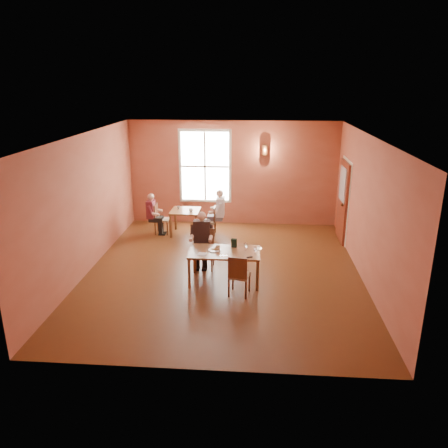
# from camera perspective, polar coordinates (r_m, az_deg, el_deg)

# --- Properties ---
(ground) EXTENTS (6.00, 7.00, 0.01)m
(ground) POSITION_cam_1_polar(r_m,az_deg,el_deg) (9.81, -0.09, -6.20)
(ground) COLOR brown
(ground) RESTS_ON ground
(wall_back) EXTENTS (6.00, 0.04, 3.00)m
(wall_back) POSITION_cam_1_polar(r_m,az_deg,el_deg) (12.68, 1.16, 6.63)
(wall_back) COLOR brown
(wall_back) RESTS_ON ground
(wall_front) EXTENTS (6.00, 0.04, 3.00)m
(wall_front) POSITION_cam_1_polar(r_m,az_deg,el_deg) (6.02, -2.75, -7.01)
(wall_front) COLOR brown
(wall_front) RESTS_ON ground
(wall_left) EXTENTS (0.04, 7.00, 3.00)m
(wall_left) POSITION_cam_1_polar(r_m,az_deg,el_deg) (9.98, -17.56, 2.51)
(wall_left) COLOR brown
(wall_left) RESTS_ON ground
(wall_right) EXTENTS (0.04, 7.00, 3.00)m
(wall_right) POSITION_cam_1_polar(r_m,az_deg,el_deg) (9.54, 18.18, 1.75)
(wall_right) COLOR brown
(wall_right) RESTS_ON ground
(ceiling) EXTENTS (6.00, 7.00, 0.04)m
(ceiling) POSITION_cam_1_polar(r_m,az_deg,el_deg) (8.99, -0.10, 11.47)
(ceiling) COLOR white
(ceiling) RESTS_ON wall_back
(window) EXTENTS (1.36, 0.10, 1.96)m
(window) POSITION_cam_1_polar(r_m,az_deg,el_deg) (12.66, -2.49, 7.52)
(window) COLOR white
(window) RESTS_ON wall_back
(door) EXTENTS (0.12, 1.04, 2.10)m
(door) POSITION_cam_1_polar(r_m,az_deg,el_deg) (11.81, 15.21, 2.85)
(door) COLOR maroon
(door) RESTS_ON ground
(wall_sconce) EXTENTS (0.16, 0.16, 0.28)m
(wall_sconce) POSITION_cam_1_polar(r_m,az_deg,el_deg) (12.44, 5.36, 9.60)
(wall_sconce) COLOR brown
(wall_sconce) RESTS_ON wall_back
(main_table) EXTENTS (1.47, 0.82, 0.69)m
(main_table) POSITION_cam_1_polar(r_m,az_deg,el_deg) (9.20, 0.07, -5.57)
(main_table) COLOR brown
(main_table) RESTS_ON ground
(chair_diner_main) EXTENTS (0.40, 0.40, 0.89)m
(chair_diner_main) POSITION_cam_1_polar(r_m,az_deg,el_deg) (9.81, -2.56, -3.38)
(chair_diner_main) COLOR #48240F
(chair_diner_main) RESTS_ON ground
(diner_main) EXTENTS (0.49, 0.49, 1.22)m
(diner_main) POSITION_cam_1_polar(r_m,az_deg,el_deg) (9.72, -2.59, -2.55)
(diner_main) COLOR #43291F
(diner_main) RESTS_ON ground
(chair_empty) EXTENTS (0.44, 0.44, 0.85)m
(chair_empty) POSITION_cam_1_polar(r_m,az_deg,el_deg) (8.65, 2.02, -6.61)
(chair_empty) COLOR #513219
(chair_empty) RESTS_ON ground
(plate_food) EXTENTS (0.30, 0.30, 0.03)m
(plate_food) POSITION_cam_1_polar(r_m,az_deg,el_deg) (9.11, -1.25, -3.37)
(plate_food) COLOR silver
(plate_food) RESTS_ON main_table
(sandwich) EXTENTS (0.09, 0.09, 0.10)m
(sandwich) POSITION_cam_1_polar(r_m,az_deg,el_deg) (9.11, -0.82, -3.17)
(sandwich) COLOR tan
(sandwich) RESTS_ON main_table
(goblet_a) EXTENTS (0.07, 0.07, 0.18)m
(goblet_a) POSITION_cam_1_polar(r_m,az_deg,el_deg) (9.09, 2.83, -2.96)
(goblet_a) COLOR white
(goblet_a) RESTS_ON main_table
(goblet_b) EXTENTS (0.07, 0.07, 0.17)m
(goblet_b) POSITION_cam_1_polar(r_m,az_deg,el_deg) (8.91, 4.09, -3.47)
(goblet_b) COLOR white
(goblet_b) RESTS_ON main_table
(menu_stand) EXTENTS (0.13, 0.08, 0.20)m
(menu_stand) POSITION_cam_1_polar(r_m,az_deg,el_deg) (9.25, 1.32, -2.50)
(menu_stand) COLOR #192E20
(menu_stand) RESTS_ON main_table
(knife) EXTENTS (0.18, 0.02, 0.00)m
(knife) POSITION_cam_1_polar(r_m,az_deg,el_deg) (8.86, -0.16, -4.13)
(knife) COLOR silver
(knife) RESTS_ON main_table
(napkin) EXTENTS (0.19, 0.19, 0.01)m
(napkin) POSITION_cam_1_polar(r_m,az_deg,el_deg) (8.94, -2.93, -3.92)
(napkin) COLOR white
(napkin) RESTS_ON main_table
(side_plate) EXTENTS (0.23, 0.23, 0.01)m
(side_plate) POSITION_cam_1_polar(r_m,az_deg,el_deg) (9.23, 4.45, -3.21)
(side_plate) COLOR white
(side_plate) RESTS_ON main_table
(sunglasses) EXTENTS (0.12, 0.08, 0.01)m
(sunglasses) POSITION_cam_1_polar(r_m,az_deg,el_deg) (8.78, 3.36, -4.33)
(sunglasses) COLOR black
(sunglasses) RESTS_ON main_table
(second_table) EXTENTS (0.78, 0.78, 0.68)m
(second_table) POSITION_cam_1_polar(r_m,az_deg,el_deg) (12.07, -5.03, 0.25)
(second_table) COLOR brown
(second_table) RESTS_ON ground
(chair_diner_white) EXTENTS (0.35, 0.35, 0.80)m
(chair_diner_white) POSITION_cam_1_polar(r_m,az_deg,el_deg) (11.96, -1.97, 0.44)
(chair_diner_white) COLOR #4A2417
(chair_diner_white) RESTS_ON ground
(diner_white) EXTENTS (0.48, 0.48, 1.21)m
(diner_white) POSITION_cam_1_polar(r_m,az_deg,el_deg) (11.90, -1.83, 1.37)
(diner_white) COLOR beige
(diner_white) RESTS_ON ground
(chair_diner_maroon) EXTENTS (0.37, 0.37, 0.84)m
(chair_diner_maroon) POSITION_cam_1_polar(r_m,az_deg,el_deg) (12.16, -8.07, 0.68)
(chair_diner_maroon) COLOR #55361C
(chair_diner_maroon) RESTS_ON ground
(diner_maroon) EXTENTS (0.45, 0.45, 1.11)m
(diner_maroon) POSITION_cam_1_polar(r_m,az_deg,el_deg) (12.13, -8.23, 1.29)
(diner_maroon) COLOR maroon
(diner_maroon) RESTS_ON ground
(cup_a) EXTENTS (0.11, 0.11, 0.09)m
(cup_a) POSITION_cam_1_polar(r_m,az_deg,el_deg) (11.80, -4.34, 1.80)
(cup_a) COLOR white
(cup_a) RESTS_ON second_table
(cup_b) EXTENTS (0.10, 0.10, 0.08)m
(cup_b) POSITION_cam_1_polar(r_m,az_deg,el_deg) (12.09, -5.95, 2.16)
(cup_b) COLOR white
(cup_b) RESTS_ON second_table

